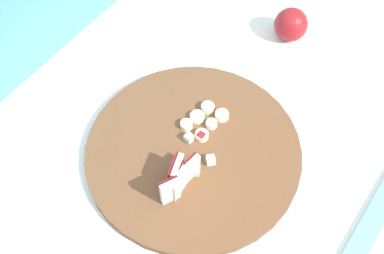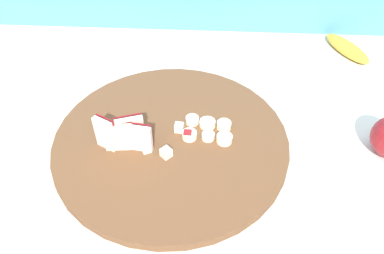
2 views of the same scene
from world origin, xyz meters
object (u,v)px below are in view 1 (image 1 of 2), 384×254
(cutting_board, at_px, (193,152))
(apple_dice_pile, at_px, (199,155))
(apple_wedge_fan, at_px, (178,178))
(banana_slice_rows, at_px, (205,120))
(whole_apple, at_px, (291,24))

(cutting_board, distance_m, apple_dice_pile, 0.03)
(apple_wedge_fan, height_order, apple_dice_pile, apple_wedge_fan)
(cutting_board, xyz_separation_m, apple_dice_pile, (-0.01, -0.02, 0.02))
(cutting_board, bearing_deg, banana_slice_rows, 15.59)
(cutting_board, xyz_separation_m, whole_apple, (0.38, 0.00, 0.03))
(whole_apple, bearing_deg, apple_wedge_fan, -176.83)
(cutting_board, distance_m, apple_wedge_fan, 0.09)
(apple_dice_pile, bearing_deg, apple_wedge_fan, -177.39)
(banana_slice_rows, bearing_deg, apple_dice_pile, -153.21)
(banana_slice_rows, bearing_deg, cutting_board, -164.41)
(apple_wedge_fan, xyz_separation_m, banana_slice_rows, (0.14, 0.04, -0.02))
(apple_wedge_fan, xyz_separation_m, whole_apple, (0.46, 0.03, -0.01))
(apple_dice_pile, relative_size, whole_apple, 1.16)
(banana_slice_rows, relative_size, whole_apple, 1.18)
(cutting_board, relative_size, apple_wedge_fan, 4.21)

